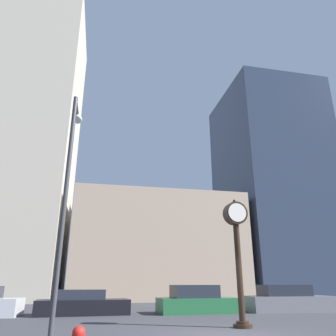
{
  "coord_description": "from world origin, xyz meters",
  "views": [
    {
      "loc": [
        -3.97,
        -10.26,
        1.51
      ],
      "look_at": [
        0.42,
        10.8,
        9.08
      ],
      "focal_mm": 35.0,
      "sensor_mm": 36.0,
      "label": 1
    }
  ],
  "objects_px": {
    "street_clock": "(237,243)",
    "car_black": "(82,304)",
    "car_green": "(197,301)",
    "street_lamp_left": "(69,173)",
    "car_grey": "(288,300)"
  },
  "relations": [
    {
      "from": "car_black",
      "to": "street_clock",
      "type": "bearing_deg",
      "value": -50.27
    },
    {
      "from": "street_lamp_left",
      "to": "car_black",
      "type": "bearing_deg",
      "value": 86.5
    },
    {
      "from": "street_clock",
      "to": "car_black",
      "type": "height_order",
      "value": "street_clock"
    },
    {
      "from": "car_green",
      "to": "street_lamp_left",
      "type": "distance_m",
      "value": 10.82
    },
    {
      "from": "car_green",
      "to": "car_grey",
      "type": "xyz_separation_m",
      "value": [
        5.27,
        -0.04,
        0.01
      ]
    },
    {
      "from": "street_clock",
      "to": "car_green",
      "type": "distance_m",
      "value": 6.42
    },
    {
      "from": "car_grey",
      "to": "street_lamp_left",
      "type": "height_order",
      "value": "street_lamp_left"
    },
    {
      "from": "car_black",
      "to": "car_green",
      "type": "distance_m",
      "value": 5.95
    },
    {
      "from": "car_black",
      "to": "car_green",
      "type": "height_order",
      "value": "car_green"
    },
    {
      "from": "street_clock",
      "to": "car_green",
      "type": "bearing_deg",
      "value": 88.99
    },
    {
      "from": "car_black",
      "to": "car_grey",
      "type": "height_order",
      "value": "car_grey"
    },
    {
      "from": "street_clock",
      "to": "car_black",
      "type": "distance_m",
      "value": 8.9
    },
    {
      "from": "car_green",
      "to": "street_clock",
      "type": "bearing_deg",
      "value": -93.84
    },
    {
      "from": "car_green",
      "to": "car_grey",
      "type": "bearing_deg",
      "value": -3.26
    },
    {
      "from": "car_black",
      "to": "street_lamp_left",
      "type": "relative_size",
      "value": 0.63
    }
  ]
}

